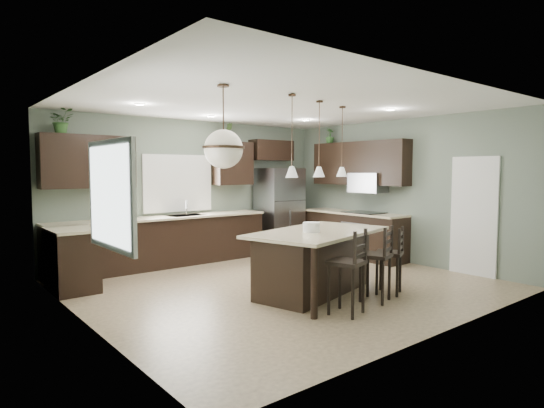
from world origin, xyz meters
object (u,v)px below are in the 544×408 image
at_px(kitchen_island, 318,262).
at_px(serving_dish, 311,227).
at_px(bar_stool_left, 346,272).
at_px(plant_back_left, 61,121).
at_px(bar_stool_right, 389,261).
at_px(bar_stool_center, 375,264).
at_px(refrigerator, 279,210).

bearing_deg(kitchen_island, serving_dish, 180.00).
xyz_separation_m(bar_stool_left, plant_back_left, (-2.21, 4.19, 2.06)).
xyz_separation_m(bar_stool_left, bar_stool_right, (1.20, 0.25, -0.05)).
bearing_deg(serving_dish, bar_stool_right, -33.12).
bearing_deg(bar_stool_right, plant_back_left, 103.83).
distance_m(bar_stool_center, bar_stool_right, 0.48).
xyz_separation_m(bar_stool_left, bar_stool_center, (0.74, 0.13, -0.02)).
relative_size(serving_dish, bar_stool_right, 0.24).
xyz_separation_m(bar_stool_center, bar_stool_right, (0.46, 0.12, -0.03)).
relative_size(bar_stool_left, bar_stool_right, 1.10).
bearing_deg(bar_stool_left, kitchen_island, 48.05).
height_order(bar_stool_left, bar_stool_center, bar_stool_left).
bearing_deg(bar_stool_left, bar_stool_right, -5.32).
bearing_deg(plant_back_left, bar_stool_center, -54.04).
bearing_deg(serving_dish, refrigerator, 57.28).
distance_m(bar_stool_left, bar_stool_center, 0.75).
relative_size(refrigerator, bar_stool_left, 1.71).
distance_m(bar_stool_left, plant_back_left, 5.16).
bearing_deg(serving_dish, kitchen_island, 14.57).
bearing_deg(bar_stool_right, bar_stool_center, 167.13).
xyz_separation_m(kitchen_island, bar_stool_center, (0.31, -0.79, 0.06)).
relative_size(refrigerator, plant_back_left, 4.56).
relative_size(bar_stool_left, bar_stool_center, 1.03).
bearing_deg(bar_stool_center, bar_stool_left, 169.67).
relative_size(kitchen_island, bar_stool_left, 2.04).
relative_size(refrigerator, serving_dish, 7.71).
relative_size(kitchen_island, bar_stool_right, 2.24).
bearing_deg(refrigerator, bar_stool_right, -105.30).
bearing_deg(plant_back_left, bar_stool_left, -62.24).
distance_m(refrigerator, plant_back_left, 4.73).
bearing_deg(kitchen_island, bar_stool_left, -129.44).
distance_m(kitchen_island, bar_stool_right, 1.03).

